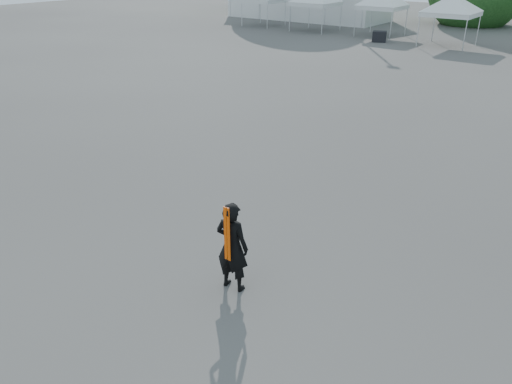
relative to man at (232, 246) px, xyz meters
The scene contains 3 objects.
ground 3.01m from the man, 81.49° to the left, with size 120.00×120.00×0.00m, color #474442.
man is the anchor object (origin of this frame).
crate_west 30.49m from the man, 109.23° to the left, with size 0.95×0.74×0.74m, color black.
Camera 1 is at (4.53, -8.75, 5.64)m, focal length 35.00 mm.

